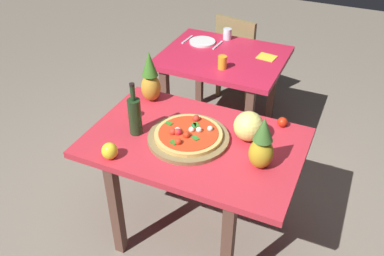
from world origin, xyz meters
name	(u,v)px	position (x,y,z in m)	size (l,w,h in m)	color
ground_plane	(194,227)	(0.00, 0.00, 0.00)	(10.00, 10.00, 0.00)	gray
display_table	(194,153)	(0.00, 0.00, 0.65)	(1.23, 0.81, 0.74)	brown
background_table	(222,68)	(-0.24, 1.11, 0.63)	(0.97, 0.80, 0.74)	brown
dining_chair	(240,53)	(-0.30, 1.74, 0.48)	(0.48, 0.48, 0.85)	olive
pizza_board	(188,138)	(-0.03, -0.01, 0.75)	(0.47, 0.47, 0.03)	olive
pizza	(188,134)	(-0.03, -0.01, 0.78)	(0.39, 0.39, 0.06)	#E3B05C
wine_bottle	(135,115)	(-0.34, -0.07, 0.86)	(0.08, 0.08, 0.33)	#1E361B
pineapple_left	(150,79)	(-0.44, 0.29, 0.90)	(0.13, 0.13, 0.34)	#C0892B
pineapple_right	(262,145)	(0.41, -0.07, 0.88)	(0.13, 0.13, 0.31)	#B69721
melon	(249,126)	(0.27, 0.14, 0.83)	(0.17, 0.17, 0.17)	#E7DE72
bell_pepper	(110,151)	(-0.35, -0.33, 0.79)	(0.09, 0.09, 0.10)	yellow
tomato_near_board	(134,112)	(-0.44, 0.07, 0.77)	(0.06, 0.06, 0.06)	red
tomato_by_bottle	(282,122)	(0.43, 0.34, 0.77)	(0.06, 0.06, 0.06)	red
drinking_glass_juice	(222,62)	(-0.17, 0.90, 0.79)	(0.07, 0.07, 0.10)	orange
drinking_glass_water	(227,34)	(-0.33, 1.43, 0.79)	(0.07, 0.07, 0.09)	silver
dinner_plate	(202,42)	(-0.49, 1.27, 0.75)	(0.22, 0.22, 0.02)	white
fork_utensil	(187,39)	(-0.63, 1.27, 0.75)	(0.02, 0.18, 0.01)	silver
knife_utensil	(218,45)	(-0.35, 1.27, 0.75)	(0.02, 0.18, 0.01)	silver
napkin_folded	(267,57)	(0.08, 1.22, 0.75)	(0.14, 0.12, 0.01)	yellow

